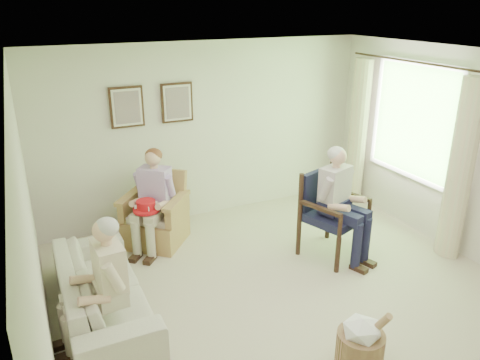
{
  "coord_description": "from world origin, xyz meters",
  "views": [
    {
      "loc": [
        -2.42,
        -3.49,
        3.11
      ],
      "look_at": [
        -0.13,
        1.34,
        1.05
      ],
      "focal_mm": 35.0,
      "sensor_mm": 36.0,
      "label": 1
    }
  ],
  "objects_px": {
    "wood_armchair": "(330,209)",
    "wicker_armchair": "(155,221)",
    "sofa": "(102,289)",
    "person_sofa": "(107,277)",
    "red_hat": "(146,207)",
    "hatbox": "(361,342)",
    "person_dark": "(340,196)",
    "person_wicker": "(155,194)"
  },
  "relations": [
    {
      "from": "wicker_armchair",
      "to": "person_dark",
      "type": "bearing_deg",
      "value": 5.24
    },
    {
      "from": "red_hat",
      "to": "hatbox",
      "type": "relative_size",
      "value": 0.53
    },
    {
      "from": "wicker_armchair",
      "to": "sofa",
      "type": "height_order",
      "value": "wicker_armchair"
    },
    {
      "from": "wood_armchair",
      "to": "hatbox",
      "type": "distance_m",
      "value": 2.12
    },
    {
      "from": "person_dark",
      "to": "red_hat",
      "type": "xyz_separation_m",
      "value": [
        -2.15,
        1.13,
        -0.19
      ]
    },
    {
      "from": "wicker_armchair",
      "to": "hatbox",
      "type": "bearing_deg",
      "value": -31.11
    },
    {
      "from": "person_wicker",
      "to": "person_sofa",
      "type": "bearing_deg",
      "value": -78.8
    },
    {
      "from": "person_sofa",
      "to": "red_hat",
      "type": "relative_size",
      "value": 3.78
    },
    {
      "from": "wood_armchair",
      "to": "red_hat",
      "type": "height_order",
      "value": "wood_armchair"
    },
    {
      "from": "sofa",
      "to": "hatbox",
      "type": "xyz_separation_m",
      "value": [
        1.96,
        -1.75,
        -0.05
      ]
    },
    {
      "from": "wicker_armchair",
      "to": "person_dark",
      "type": "distance_m",
      "value": 2.49
    },
    {
      "from": "sofa",
      "to": "hatbox",
      "type": "height_order",
      "value": "hatbox"
    },
    {
      "from": "wicker_armchair",
      "to": "sofa",
      "type": "distance_m",
      "value": 1.62
    },
    {
      "from": "sofa",
      "to": "person_wicker",
      "type": "distance_m",
      "value": 1.59
    },
    {
      "from": "person_sofa",
      "to": "wood_armchair",
      "type": "bearing_deg",
      "value": 97.38
    },
    {
      "from": "red_hat",
      "to": "hatbox",
      "type": "bearing_deg",
      "value": -66.9
    },
    {
      "from": "wood_armchair",
      "to": "hatbox",
      "type": "bearing_deg",
      "value": -136.51
    },
    {
      "from": "wood_armchair",
      "to": "person_wicker",
      "type": "height_order",
      "value": "person_wicker"
    },
    {
      "from": "wicker_armchair",
      "to": "hatbox",
      "type": "relative_size",
      "value": 1.52
    },
    {
      "from": "wood_armchair",
      "to": "red_hat",
      "type": "distance_m",
      "value": 2.35
    },
    {
      "from": "person_sofa",
      "to": "red_hat",
      "type": "height_order",
      "value": "person_sofa"
    },
    {
      "from": "wicker_armchair",
      "to": "sofa",
      "type": "xyz_separation_m",
      "value": [
        -0.93,
        -1.33,
        -0.01
      ]
    },
    {
      "from": "wood_armchair",
      "to": "person_dark",
      "type": "relative_size",
      "value": 0.76
    },
    {
      "from": "sofa",
      "to": "hatbox",
      "type": "relative_size",
      "value": 3.24
    },
    {
      "from": "sofa",
      "to": "hatbox",
      "type": "distance_m",
      "value": 2.63
    },
    {
      "from": "wood_armchair",
      "to": "person_sofa",
      "type": "distance_m",
      "value": 2.98
    },
    {
      "from": "wood_armchair",
      "to": "person_sofa",
      "type": "relative_size",
      "value": 0.86
    },
    {
      "from": "sofa",
      "to": "red_hat",
      "type": "distance_m",
      "value": 1.35
    },
    {
      "from": "wood_armchair",
      "to": "wicker_armchair",
      "type": "bearing_deg",
      "value": 129.26
    },
    {
      "from": "person_dark",
      "to": "red_hat",
      "type": "relative_size",
      "value": 4.28
    },
    {
      "from": "wood_armchair",
      "to": "person_dark",
      "type": "distance_m",
      "value": 0.31
    },
    {
      "from": "hatbox",
      "to": "wicker_armchair",
      "type": "bearing_deg",
      "value": 108.44
    },
    {
      "from": "person_wicker",
      "to": "person_dark",
      "type": "xyz_separation_m",
      "value": [
        1.99,
        -1.27,
        0.09
      ]
    },
    {
      "from": "person_sofa",
      "to": "hatbox",
      "type": "bearing_deg",
      "value": 53.1
    },
    {
      "from": "wicker_armchair",
      "to": "person_sofa",
      "type": "distance_m",
      "value": 2.07
    },
    {
      "from": "wicker_armchair",
      "to": "red_hat",
      "type": "height_order",
      "value": "wicker_armchair"
    },
    {
      "from": "wood_armchair",
      "to": "sofa",
      "type": "xyz_separation_m",
      "value": [
        -2.92,
        -0.11,
        -0.3
      ]
    },
    {
      "from": "wood_armchair",
      "to": "hatbox",
      "type": "xyz_separation_m",
      "value": [
        -0.96,
        -1.85,
        -0.35
      ]
    },
    {
      "from": "wicker_armchair",
      "to": "wood_armchair",
      "type": "xyz_separation_m",
      "value": [
        1.99,
        -1.22,
        0.29
      ]
    },
    {
      "from": "person_dark",
      "to": "red_hat",
      "type": "bearing_deg",
      "value": 133.27
    },
    {
      "from": "sofa",
      "to": "red_hat",
      "type": "height_order",
      "value": "red_hat"
    },
    {
      "from": "person_wicker",
      "to": "hatbox",
      "type": "xyz_separation_m",
      "value": [
        1.03,
        -2.95,
        -0.51
      ]
    }
  ]
}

